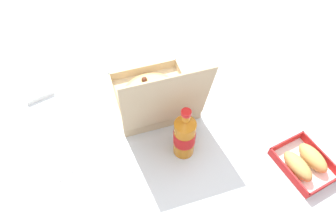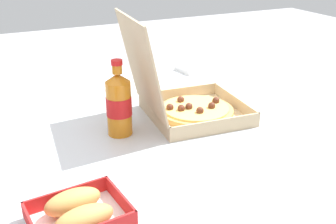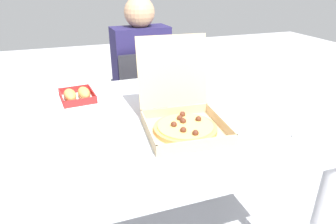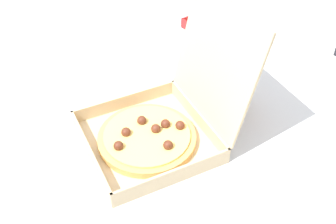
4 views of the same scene
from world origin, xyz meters
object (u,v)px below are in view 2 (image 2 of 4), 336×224
bread_side_box (79,212)px  paper_menu (123,86)px  napkin_pile (192,68)px  pizza_box_open (186,103)px  cola_bottle (119,104)px

bread_side_box → paper_menu: size_ratio=0.97×
napkin_pile → pizza_box_open: bearing=149.4°
paper_menu → napkin_pile: 0.34m
paper_menu → napkin_pile: napkin_pile is taller
paper_menu → cola_bottle: bearing=137.2°
paper_menu → napkin_pile: (0.06, -0.34, 0.01)m
pizza_box_open → bread_side_box: 0.57m
napkin_pile → bread_side_box: bearing=138.9°
napkin_pile → cola_bottle: bearing=132.6°
bread_side_box → napkin_pile: (0.79, -0.69, -0.02)m
pizza_box_open → paper_menu: 0.37m
pizza_box_open → napkin_pile: (0.42, -0.25, -0.04)m
cola_bottle → bread_side_box: bearing=149.0°
bread_side_box → paper_menu: bearing=-25.8°
bread_side_box → cola_bottle: cola_bottle is taller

